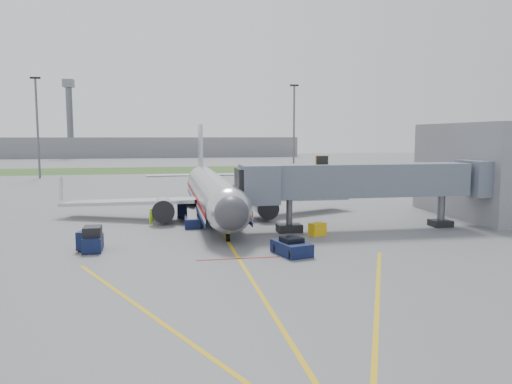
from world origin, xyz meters
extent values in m
plane|color=#565659|center=(0.00, 0.00, 0.00)|extent=(400.00, 400.00, 0.00)
cube|color=#2D4C1E|center=(0.00, 90.00, 0.01)|extent=(300.00, 25.00, 0.01)
cube|color=gold|center=(0.00, -2.00, 0.00)|extent=(0.25, 50.00, 0.01)
cube|color=maroon|center=(0.00, -4.00, 0.00)|extent=(6.00, 0.25, 0.01)
cube|color=gold|center=(-6.00, -14.00, 0.00)|extent=(9.52, 20.04, 0.01)
cube|color=gold|center=(6.00, -14.00, 0.00)|extent=(9.52, 20.04, 0.01)
cylinder|color=silver|center=(0.00, 15.00, 2.70)|extent=(3.80, 28.00, 3.80)
sphere|color=silver|center=(0.00, 1.00, 2.70)|extent=(3.80, 3.80, 3.80)
sphere|color=#38383D|center=(0.00, -0.30, 2.70)|extent=(2.74, 2.74, 2.74)
cube|color=black|center=(0.00, 0.60, 3.25)|extent=(2.20, 1.20, 0.55)
cone|color=silver|center=(0.00, 31.50, 2.70)|extent=(3.80, 5.00, 3.80)
cube|color=#B7BAC1|center=(0.00, 31.00, 6.70)|extent=(0.35, 4.20, 7.00)
cube|color=#B7BAC1|center=(-8.50, 15.00, 1.80)|extent=(15.10, 8.59, 1.13)
cube|color=#B7BAC1|center=(8.50, 15.00, 1.80)|extent=(15.10, 8.59, 1.13)
cylinder|color=silver|center=(-5.20, 12.00, 1.35)|extent=(2.10, 3.60, 2.10)
cylinder|color=silver|center=(5.20, 12.00, 1.35)|extent=(2.10, 3.60, 2.10)
cube|color=maroon|center=(1.92, 15.00, 2.35)|extent=(0.05, 28.00, 0.45)
cube|color=navy|center=(1.92, 15.00, 1.45)|extent=(0.05, 28.00, 0.35)
cylinder|color=black|center=(0.00, 2.00, 0.30)|extent=(0.28, 0.70, 0.70)
cylinder|color=black|center=(-2.60, 15.50, 0.45)|extent=(0.50, 1.00, 1.00)
cylinder|color=black|center=(2.60, 15.50, 0.45)|extent=(0.50, 1.00, 1.00)
cube|color=slate|center=(13.00, 5.00, 4.60)|extent=(20.00, 3.00, 3.00)
cube|color=slate|center=(3.20, 5.00, 4.40)|extent=(3.20, 3.60, 3.40)
cube|color=black|center=(2.00, 5.00, 4.40)|extent=(1.60, 3.00, 2.80)
cube|color=#E0A90D|center=(9.00, 5.00, 6.40)|extent=(1.20, 0.15, 1.00)
cylinder|color=#595B60|center=(6.00, 5.00, 1.55)|extent=(0.56, 0.56, 3.10)
cube|color=black|center=(6.00, 5.00, 0.35)|extent=(2.20, 1.60, 0.70)
cylinder|color=#595B60|center=(21.00, 5.00, 1.55)|extent=(0.70, 0.70, 3.10)
cube|color=black|center=(21.00, 5.00, 0.30)|extent=(1.80, 1.80, 0.60)
cube|color=slate|center=(25.00, 5.00, 4.60)|extent=(3.00, 4.00, 3.40)
cube|color=slate|center=(30.00, 10.00, 5.00)|extent=(10.00, 16.00, 10.00)
cylinder|color=#595B60|center=(-30.00, 70.00, 10.00)|extent=(0.44, 0.44, 20.00)
cube|color=black|center=(-30.00, 70.00, 20.20)|extent=(2.00, 0.40, 0.40)
cylinder|color=#595B60|center=(25.00, 75.00, 10.00)|extent=(0.44, 0.44, 20.00)
cube|color=black|center=(25.00, 75.00, 20.20)|extent=(2.00, 0.40, 0.40)
cube|color=slate|center=(-10.00, 170.00, 4.00)|extent=(120.00, 14.00, 8.00)
cylinder|color=#595B60|center=(-40.00, 165.00, 14.00)|extent=(2.40, 2.40, 28.00)
cube|color=slate|center=(-40.00, 165.00, 28.50)|extent=(4.00, 4.00, 3.00)
cube|color=#0B1033|center=(4.00, -3.50, 0.48)|extent=(2.69, 3.53, 0.96)
cube|color=black|center=(4.00, -3.50, 1.09)|extent=(1.72, 1.72, 0.43)
cylinder|color=black|center=(3.55, -4.80, 0.35)|extent=(0.37, 0.72, 0.70)
cylinder|color=black|center=(5.06, -4.38, 0.35)|extent=(0.37, 0.72, 0.70)
cylinder|color=black|center=(2.94, -2.62, 0.35)|extent=(0.37, 0.72, 0.70)
cylinder|color=black|center=(4.45, -2.20, 0.35)|extent=(0.37, 0.72, 0.70)
cube|color=#0B1033|center=(-10.49, 0.50, 0.59)|extent=(1.46, 2.71, 1.07)
cube|color=black|center=(-10.49, 0.50, 1.50)|extent=(1.33, 1.75, 0.75)
cylinder|color=black|center=(-10.99, -0.48, 0.27)|extent=(0.25, 0.54, 0.53)
cylinder|color=black|center=(-9.93, -0.45, 0.27)|extent=(0.25, 0.54, 0.53)
cylinder|color=black|center=(-11.05, 1.44, 0.27)|extent=(0.25, 0.54, 0.53)
cylinder|color=black|center=(-9.98, 1.47, 0.27)|extent=(0.25, 0.54, 0.53)
cube|color=#0B1033|center=(-10.86, 0.63, 0.82)|extent=(1.66, 1.66, 1.33)
cube|color=black|center=(-10.86, 0.63, 0.15)|extent=(1.71, 1.71, 0.10)
cylinder|color=black|center=(-11.50, 0.29, 0.12)|extent=(0.25, 0.28, 0.24)
cylinder|color=black|center=(-10.51, -0.01, 0.12)|extent=(0.25, 0.28, 0.24)
cylinder|color=black|center=(-11.20, 1.27, 0.12)|extent=(0.25, 0.28, 0.24)
cylinder|color=black|center=(-10.22, 0.97, 0.12)|extent=(0.25, 0.28, 0.24)
cube|color=#0B1033|center=(-3.00, 14.77, 0.87)|extent=(1.54, 1.54, 1.43)
cube|color=black|center=(-3.00, 14.77, 0.17)|extent=(1.59, 1.59, 0.11)
cylinder|color=black|center=(-3.60, 14.27, 0.13)|extent=(0.22, 0.27, 0.26)
cylinder|color=black|center=(-2.50, 14.17, 0.13)|extent=(0.22, 0.27, 0.26)
cylinder|color=black|center=(-3.50, 15.37, 0.13)|extent=(0.22, 0.27, 0.26)
cylinder|color=black|center=(-2.40, 15.28, 0.13)|extent=(0.22, 0.27, 0.26)
cube|color=#0B1033|center=(-5.21, 17.22, 0.95)|extent=(2.03, 2.03, 1.55)
cube|color=black|center=(-5.21, 17.22, 0.18)|extent=(2.09, 2.09, 0.12)
cylinder|color=black|center=(-5.53, 16.43, 0.14)|extent=(0.31, 0.34, 0.28)
cylinder|color=black|center=(-4.43, 16.90, 0.14)|extent=(0.31, 0.34, 0.28)
cylinder|color=black|center=(-6.00, 17.53, 0.14)|extent=(0.31, 0.34, 0.28)
cylinder|color=black|center=(-4.90, 18.00, 0.14)|extent=(0.31, 0.34, 0.28)
cube|color=#0B1033|center=(-2.50, 9.48, 0.45)|extent=(1.50, 3.62, 0.89)
cube|color=black|center=(-2.49, 9.97, 1.39)|extent=(1.01, 4.03, 1.40)
cylinder|color=black|center=(-3.04, 8.20, 0.28)|extent=(0.24, 0.56, 0.56)
cylinder|color=black|center=(-2.04, 8.17, 0.28)|extent=(0.24, 0.56, 0.56)
cylinder|color=black|center=(-2.96, 10.78, 0.28)|extent=(0.24, 0.56, 0.56)
cylinder|color=black|center=(-1.96, 10.75, 0.28)|extent=(0.24, 0.56, 0.56)
cube|color=#E0A90D|center=(8.03, 3.00, 0.55)|extent=(1.60, 1.34, 1.09)
cylinder|color=black|center=(7.60, 2.84, 0.14)|extent=(0.27, 0.32, 0.27)
cylinder|color=black|center=(8.46, 3.16, 0.14)|extent=(0.27, 0.32, 0.27)
imported|color=#ABE11A|center=(-6.35, 10.51, 0.84)|extent=(0.73, 0.69, 1.68)
camera|label=1|loc=(-5.14, -38.21, 8.68)|focal=35.00mm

